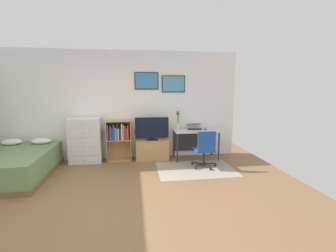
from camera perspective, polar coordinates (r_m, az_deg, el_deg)
name	(u,v)px	position (r m, az deg, el deg)	size (l,w,h in m)	color
ground_plane	(110,202)	(4.04, -13.84, -17.43)	(7.20, 7.20, 0.00)	brown
wall_back_with_posters	(118,105)	(6.06, -12.06, 4.90)	(6.12, 0.09, 2.70)	white
area_rug	(196,169)	(5.38, 6.71, -10.28)	(1.70, 1.20, 0.01)	#9E937F
bed	(13,165)	(5.75, -33.43, -7.79)	(1.44, 2.00, 0.65)	brown
dresser	(85,140)	(6.00, -19.35, -3.29)	(0.74, 0.46, 1.09)	silver
bookshelf	(118,136)	(5.95, -11.92, -2.48)	(0.60, 0.30, 1.00)	tan
tv_stand	(152,150)	(5.99, -3.85, -5.70)	(0.81, 0.41, 0.51)	tan
television	(152,129)	(5.85, -3.89, -0.66)	(0.83, 0.16, 0.57)	black
desk	(195,135)	(6.08, 6.53, -2.15)	(1.10, 0.58, 0.74)	silver
office_chair	(205,148)	(5.36, 8.95, -5.34)	(0.56, 0.58, 0.86)	#232326
laptop	(194,127)	(6.08, 6.35, -0.19)	(0.41, 0.43, 0.16)	#B7B7BC
computer_mouse	(205,129)	(6.03, 9.00, -0.79)	(0.06, 0.10, 0.03)	#262628
bamboo_vase	(178,121)	(6.01, 2.41, 1.32)	(0.09, 0.11, 0.47)	silver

